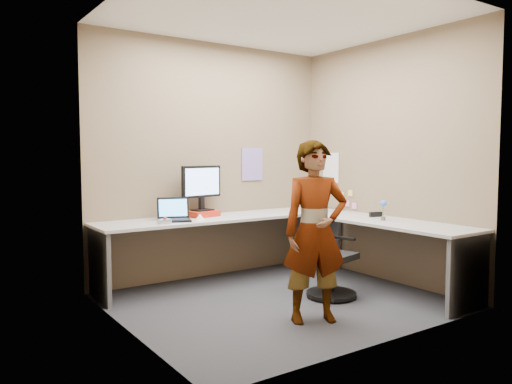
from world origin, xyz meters
TOP-DOWN VIEW (x-y plane):
  - ground at (0.00, 0.00)m, footprint 3.00×3.00m
  - wall_back at (0.00, 1.30)m, footprint 3.00×0.00m
  - wall_right at (1.50, 0.00)m, footprint 0.00×2.70m
  - wall_left at (-1.50, 0.00)m, footprint 0.00×2.70m
  - ceiling at (0.00, 0.00)m, footprint 3.00×3.00m
  - desk at (0.44, 0.39)m, footprint 2.98×2.58m
  - paper_ream at (-0.25, 1.09)m, footprint 0.37×0.30m
  - monitor at (-0.25, 1.11)m, footprint 0.52×0.19m
  - laptop at (-0.66, 0.96)m, footprint 0.40×0.37m
  - trackball_mouse at (-0.84, 0.80)m, footprint 0.12×0.08m
  - origami at (-0.40, 0.87)m, footprint 0.10×0.10m
  - stapler at (1.32, -0.01)m, footprint 0.16×0.07m
  - flower at (1.16, -0.26)m, footprint 0.07×0.07m
  - calendar_purple at (0.55, 1.29)m, footprint 0.30×0.01m
  - calendar_white at (1.49, 0.90)m, footprint 0.01×0.28m
  - sticky_note_a at (1.49, 0.55)m, footprint 0.01×0.07m
  - sticky_note_b at (1.49, 0.60)m, footprint 0.01×0.07m
  - sticky_note_c at (1.49, 0.48)m, footprint 0.01×0.07m
  - sticky_note_d at (1.49, 0.70)m, footprint 0.01×0.07m
  - office_chair at (0.49, -0.13)m, footprint 0.53×0.51m
  - person at (-0.10, -0.63)m, footprint 0.66×0.55m

SIDE VIEW (x-z plane):
  - ground at x=0.00m, z-range 0.00..0.00m
  - office_chair at x=0.49m, z-range -0.08..0.85m
  - desk at x=0.44m, z-range 0.22..0.95m
  - trackball_mouse at x=-0.84m, z-range 0.72..0.79m
  - stapler at x=1.32m, z-range 0.73..0.78m
  - origami at x=-0.40m, z-range 0.73..0.79m
  - paper_ream at x=-0.25m, z-range 0.73..0.80m
  - person at x=-0.10m, z-range 0.00..1.54m
  - laptop at x=-0.66m, z-range 0.67..0.91m
  - sticky_note_c at x=1.49m, z-range 0.76..0.84m
  - sticky_note_b at x=1.49m, z-range 0.78..0.86m
  - flower at x=1.16m, z-range 0.77..0.98m
  - sticky_note_d at x=1.49m, z-range 0.88..0.96m
  - sticky_note_a at x=1.49m, z-range 0.91..0.99m
  - monitor at x=-0.25m, z-range 0.84..1.34m
  - calendar_white at x=1.49m, z-range 1.06..1.44m
  - calendar_purple at x=0.55m, z-range 1.10..1.50m
  - wall_back at x=0.00m, z-range -0.15..2.85m
  - wall_right at x=1.50m, z-range 0.00..2.70m
  - wall_left at x=-1.50m, z-range 0.00..2.70m
  - ceiling at x=0.00m, z-range 2.70..2.70m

